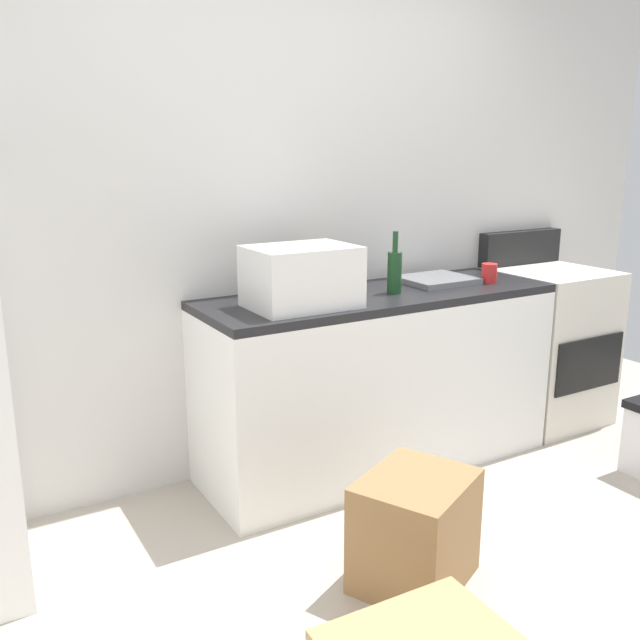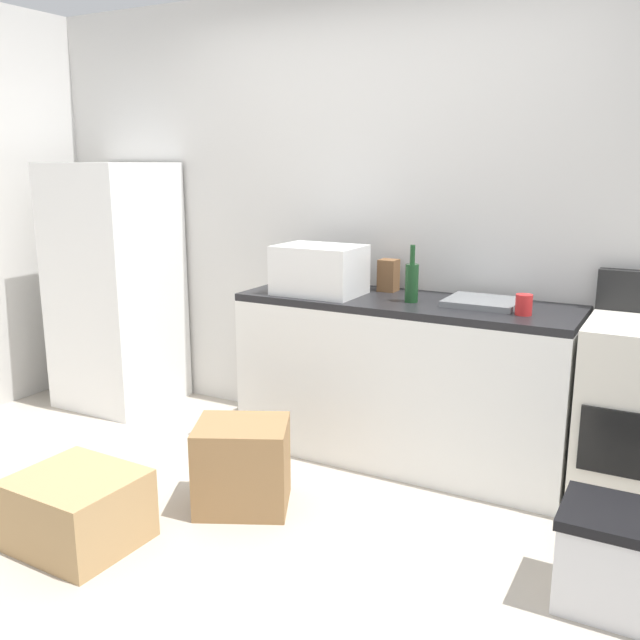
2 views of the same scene
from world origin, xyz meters
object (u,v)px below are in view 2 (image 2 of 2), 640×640
at_px(coffee_mug, 524,305).
at_px(knife_block, 388,275).
at_px(wine_bottle, 412,281).
at_px(cardboard_box_medium, 242,465).
at_px(cardboard_box_large, 78,510).
at_px(storage_bin, 623,560).
at_px(microwave, 319,270).
at_px(refrigerator, 116,286).

distance_m(coffee_mug, knife_block, 0.86).
bearing_deg(wine_bottle, cardboard_box_medium, -120.91).
bearing_deg(wine_bottle, coffee_mug, -3.45).
distance_m(wine_bottle, cardboard_box_large, 1.93).
distance_m(coffee_mug, storage_bin, 1.23).
bearing_deg(knife_block, wine_bottle, -45.42).
bearing_deg(microwave, storage_bin, -24.81).
distance_m(microwave, cardboard_box_medium, 1.16).
xyz_separation_m(cardboard_box_medium, storage_bin, (1.67, 0.03, -0.02)).
bearing_deg(knife_block, microwave, -138.62).
bearing_deg(knife_block, cardboard_box_medium, -104.39).
bearing_deg(coffee_mug, cardboard_box_large, -137.01).
distance_m(knife_block, cardboard_box_medium, 1.36).
relative_size(refrigerator, cardboard_box_medium, 3.76).
height_order(refrigerator, cardboard_box_medium, refrigerator).
xyz_separation_m(microwave, cardboard_box_medium, (0.02, -0.81, -0.83)).
bearing_deg(refrigerator, wine_bottle, -0.06).
height_order(microwave, cardboard_box_large, microwave).
distance_m(refrigerator, knife_block, 1.89).
relative_size(microwave, cardboard_box_medium, 1.07).
bearing_deg(cardboard_box_medium, microwave, 91.69).
height_order(microwave, coffee_mug, microwave).
relative_size(microwave, storage_bin, 1.00).
distance_m(wine_bottle, knife_block, 0.33).
relative_size(refrigerator, cardboard_box_large, 3.21).
bearing_deg(cardboard_box_large, cardboard_box_medium, 54.68).
relative_size(wine_bottle, cardboard_box_large, 0.60).
xyz_separation_m(knife_block, cardboard_box_large, (-0.71, -1.69, -0.83)).
xyz_separation_m(cardboard_box_large, storage_bin, (2.11, 0.64, 0.04)).
height_order(coffee_mug, knife_block, knife_block).
distance_m(knife_block, storage_bin, 1.92).
height_order(coffee_mug, storage_bin, coffee_mug).
xyz_separation_m(wine_bottle, knife_block, (-0.23, 0.23, -0.02)).
relative_size(cardboard_box_medium, storage_bin, 0.93).
distance_m(microwave, coffee_mug, 1.12).
bearing_deg(storage_bin, knife_block, 143.08).
relative_size(coffee_mug, storage_bin, 0.22).
bearing_deg(cardboard_box_medium, wine_bottle, 59.09).
bearing_deg(coffee_mug, cardboard_box_medium, -143.44).
relative_size(wine_bottle, knife_block, 1.67).
distance_m(wine_bottle, cardboard_box_medium, 1.27).
height_order(microwave, storage_bin, microwave).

